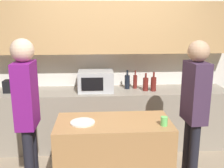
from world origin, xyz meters
name	(u,v)px	position (x,y,z in m)	size (l,w,h in m)	color
back_wall	(108,46)	(0.00, 1.66, 1.54)	(6.40, 0.40, 2.70)	silver
back_counter	(110,118)	(0.00, 1.39, 0.45)	(3.60, 0.62, 0.90)	gray
kitchen_island	(113,158)	(-0.02, 0.19, 0.44)	(1.24, 0.61, 0.89)	#B27F4C
microwave	(96,81)	(-0.21, 1.39, 1.05)	(0.52, 0.39, 0.30)	#B7BABC
toaster	(13,86)	(-1.43, 1.39, 0.99)	(0.26, 0.16, 0.18)	black
potted_plant	(206,76)	(1.49, 1.39, 1.10)	(0.14, 0.14, 0.40)	#333D4C
bottle_0	(127,82)	(0.28, 1.48, 1.01)	(0.08, 0.08, 0.29)	black
bottle_1	(135,81)	(0.41, 1.49, 1.01)	(0.06, 0.06, 0.28)	maroon
bottle_2	(146,84)	(0.54, 1.34, 1.00)	(0.08, 0.08, 0.27)	maroon
bottle_3	(153,84)	(0.66, 1.32, 1.01)	(0.08, 0.08, 0.29)	maroon
plate_on_island	(83,122)	(-0.35, 0.16, 0.89)	(0.26, 0.26, 0.01)	white
cup_0	(164,121)	(0.49, 0.04, 0.93)	(0.07, 0.07, 0.09)	#6ADA6A
person_left	(27,107)	(-0.92, 0.18, 1.07)	(0.23, 0.34, 1.77)	black
person_center	(194,104)	(0.88, 0.25, 1.04)	(0.23, 0.35, 1.74)	black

